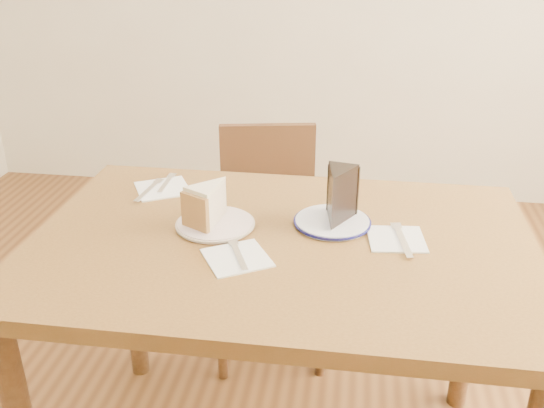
{
  "coord_description": "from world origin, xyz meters",
  "views": [
    {
      "loc": [
        0.16,
        -1.26,
        1.44
      ],
      "look_at": [
        -0.04,
        0.09,
        0.8
      ],
      "focal_mm": 40.0,
      "sensor_mm": 36.0,
      "label": 1
    }
  ],
  "objects_px": {
    "chair_far": "(269,232)",
    "chocolate_cake": "(337,198)",
    "plate_cream": "(215,224)",
    "plate_navy": "(332,222)",
    "table": "(281,274)",
    "carrot_cake": "(212,204)"
  },
  "relations": [
    {
      "from": "chair_far",
      "to": "carrot_cake",
      "type": "xyz_separation_m",
      "value": [
        -0.06,
        -0.55,
        0.36
      ]
    },
    {
      "from": "chocolate_cake",
      "to": "plate_navy",
      "type": "bearing_deg",
      "value": -17.09
    },
    {
      "from": "table",
      "to": "chocolate_cake",
      "type": "bearing_deg",
      "value": 36.04
    },
    {
      "from": "table",
      "to": "carrot_cake",
      "type": "xyz_separation_m",
      "value": [
        -0.18,
        0.05,
        0.15
      ]
    },
    {
      "from": "plate_cream",
      "to": "chocolate_cake",
      "type": "xyz_separation_m",
      "value": [
        0.3,
        0.05,
        0.07
      ]
    },
    {
      "from": "plate_navy",
      "to": "table",
      "type": "bearing_deg",
      "value": -140.05
    },
    {
      "from": "plate_cream",
      "to": "plate_navy",
      "type": "bearing_deg",
      "value": 10.75
    },
    {
      "from": "chair_far",
      "to": "carrot_cake",
      "type": "distance_m",
      "value": 0.66
    },
    {
      "from": "chair_far",
      "to": "chocolate_cake",
      "type": "relative_size",
      "value": 6.49
    },
    {
      "from": "chair_far",
      "to": "plate_navy",
      "type": "xyz_separation_m",
      "value": [
        0.24,
        -0.5,
        0.31
      ]
    },
    {
      "from": "chair_far",
      "to": "chocolate_cake",
      "type": "distance_m",
      "value": 0.68
    },
    {
      "from": "plate_navy",
      "to": "chocolate_cake",
      "type": "relative_size",
      "value": 1.49
    },
    {
      "from": "carrot_cake",
      "to": "plate_navy",
      "type": "bearing_deg",
      "value": 36.64
    },
    {
      "from": "table",
      "to": "chair_far",
      "type": "distance_m",
      "value": 0.64
    },
    {
      "from": "table",
      "to": "chocolate_cake",
      "type": "height_order",
      "value": "chocolate_cake"
    },
    {
      "from": "chocolate_cake",
      "to": "table",
      "type": "bearing_deg",
      "value": 47.12
    },
    {
      "from": "table",
      "to": "plate_cream",
      "type": "bearing_deg",
      "value": 166.2
    },
    {
      "from": "plate_cream",
      "to": "plate_navy",
      "type": "height_order",
      "value": "same"
    },
    {
      "from": "chocolate_cake",
      "to": "carrot_cake",
      "type": "bearing_deg",
      "value": 18.18
    },
    {
      "from": "table",
      "to": "plate_navy",
      "type": "xyz_separation_m",
      "value": [
        0.12,
        0.1,
        0.1
      ]
    },
    {
      "from": "table",
      "to": "carrot_cake",
      "type": "height_order",
      "value": "carrot_cake"
    },
    {
      "from": "plate_cream",
      "to": "chocolate_cake",
      "type": "relative_size",
      "value": 1.52
    }
  ]
}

